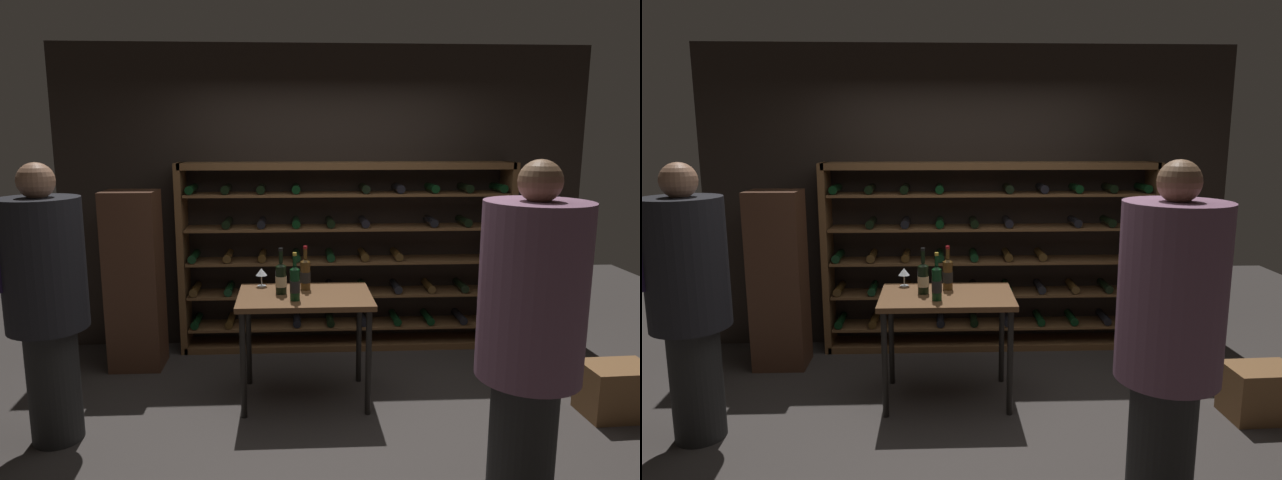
# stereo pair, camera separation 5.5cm
# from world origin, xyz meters

# --- Properties ---
(ground_plane) EXTENTS (9.35, 9.35, 0.00)m
(ground_plane) POSITION_xyz_m (0.00, 0.00, 0.00)
(ground_plane) COLOR #383330
(back_wall) EXTENTS (4.94, 0.10, 2.82)m
(back_wall) POSITION_xyz_m (0.00, 1.68, 1.41)
(back_wall) COLOR black
(back_wall) RESTS_ON ground
(wine_rack) EXTENTS (3.09, 0.32, 1.76)m
(wine_rack) POSITION_xyz_m (0.19, 1.47, 0.87)
(wine_rack) COLOR brown
(wine_rack) RESTS_ON ground
(tasting_table) EXTENTS (1.00, 0.66, 0.83)m
(tasting_table) POSITION_xyz_m (-0.22, 0.39, 0.73)
(tasting_table) COLOR brown
(tasting_table) RESTS_ON ground
(person_guest_blue_shirt) EXTENTS (0.50, 0.50, 1.84)m
(person_guest_blue_shirt) POSITION_xyz_m (-1.89, -0.12, 1.00)
(person_guest_blue_shirt) COLOR black
(person_guest_blue_shirt) RESTS_ON ground
(person_host_in_suit) EXTENTS (0.52, 0.52, 1.90)m
(person_host_in_suit) POSITION_xyz_m (0.85, -1.10, 1.04)
(person_host_in_suit) COLOR #252525
(person_host_in_suit) RESTS_ON ground
(wine_crate) EXTENTS (0.49, 0.36, 0.38)m
(wine_crate) POSITION_xyz_m (2.02, -0.00, 0.19)
(wine_crate) COLOR brown
(wine_crate) RESTS_ON ground
(display_cabinet) EXTENTS (0.44, 0.36, 1.55)m
(display_cabinet) POSITION_xyz_m (-1.66, 1.09, 0.77)
(display_cabinet) COLOR #4C2D1E
(display_cabinet) RESTS_ON ground
(wine_bottle_red_label) EXTENTS (0.09, 0.09, 0.35)m
(wine_bottle_red_label) POSITION_xyz_m (-0.40, 0.42, 0.95)
(wine_bottle_red_label) COLOR black
(wine_bottle_red_label) RESTS_ON tasting_table
(wine_bottle_amber_reserve) EXTENTS (0.08, 0.08, 0.34)m
(wine_bottle_amber_reserve) POSITION_xyz_m (-0.21, 0.52, 0.95)
(wine_bottle_amber_reserve) COLOR #4C3314
(wine_bottle_amber_reserve) RESTS_ON tasting_table
(wine_bottle_green_slim) EXTENTS (0.07, 0.07, 0.35)m
(wine_bottle_green_slim) POSITION_xyz_m (-0.30, 0.24, 0.96)
(wine_bottle_green_slim) COLOR black
(wine_bottle_green_slim) RESTS_ON tasting_table
(wine_glass_stemmed_center) EXTENTS (0.09, 0.09, 0.14)m
(wine_glass_stemmed_center) POSITION_xyz_m (-0.55, 0.64, 0.94)
(wine_glass_stemmed_center) COLOR silver
(wine_glass_stemmed_center) RESTS_ON tasting_table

